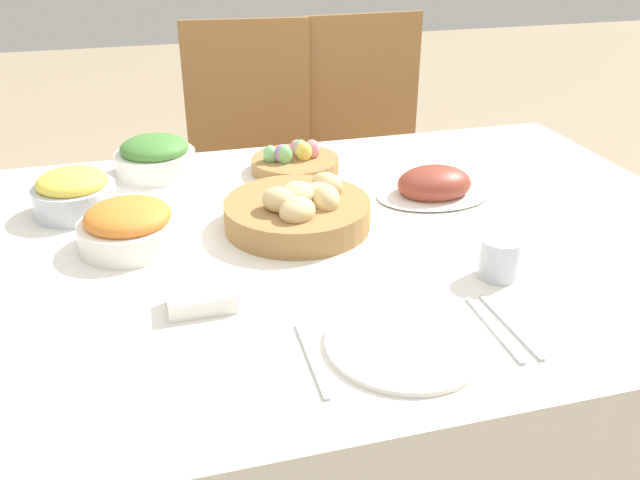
{
  "coord_description": "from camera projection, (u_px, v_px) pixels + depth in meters",
  "views": [
    {
      "loc": [
        -0.31,
        -1.2,
        1.35
      ],
      "look_at": [
        -0.01,
        -0.09,
        0.76
      ],
      "focal_mm": 38.0,
      "sensor_mm": 36.0,
      "label": 1
    }
  ],
  "objects": [
    {
      "name": "chair_far_right",
      "position": [
        372.0,
        158.0,
        2.37
      ],
      "size": [
        0.43,
        0.43,
        1.0
      ],
      "rotation": [
        0.0,
        0.0,
        0.03
      ],
      "color": "olive",
      "rests_on": "ground"
    },
    {
      "name": "dinner_plate",
      "position": [
        406.0,
        342.0,
        1.06
      ],
      "size": [
        0.26,
        0.26,
        0.01
      ],
      "color": "white",
      "rests_on": "dining_table"
    },
    {
      "name": "knife",
      "position": [
        493.0,
        329.0,
        1.1
      ],
      "size": [
        0.01,
        0.19,
        0.0
      ],
      "rotation": [
        0.0,
        0.0,
        -0.02
      ],
      "color": "#B7B7BC",
      "rests_on": "dining_table"
    },
    {
      "name": "pineapple_bowl",
      "position": [
        74.0,
        193.0,
        1.48
      ],
      "size": [
        0.18,
        0.18,
        0.1
      ],
      "color": "silver",
      "rests_on": "dining_table"
    },
    {
      "name": "chair_far_center",
      "position": [
        253.0,
        169.0,
        2.27
      ],
      "size": [
        0.46,
        0.46,
        1.0
      ],
      "rotation": [
        0.0,
        0.0,
        -0.11
      ],
      "color": "olive",
      "rests_on": "ground"
    },
    {
      "name": "green_salad_bowl",
      "position": [
        155.0,
        156.0,
        1.7
      ],
      "size": [
        0.2,
        0.2,
        0.1
      ],
      "color": "white",
      "rests_on": "dining_table"
    },
    {
      "name": "butter_dish",
      "position": [
        202.0,
        300.0,
        1.15
      ],
      "size": [
        0.11,
        0.07,
        0.03
      ],
      "color": "white",
      "rests_on": "dining_table"
    },
    {
      "name": "drinking_cup",
      "position": [
        499.0,
        258.0,
        1.24
      ],
      "size": [
        0.07,
        0.07,
        0.08
      ],
      "color": "silver",
      "rests_on": "dining_table"
    },
    {
      "name": "carrot_bowl",
      "position": [
        129.0,
        226.0,
        1.34
      ],
      "size": [
        0.2,
        0.2,
        0.1
      ],
      "color": "white",
      "rests_on": "dining_table"
    },
    {
      "name": "bread_basket",
      "position": [
        300.0,
        210.0,
        1.42
      ],
      "size": [
        0.31,
        0.31,
        0.11
      ],
      "color": "#9E7542",
      "rests_on": "dining_table"
    },
    {
      "name": "dining_table",
      "position": [
        312.0,
        378.0,
        1.55
      ],
      "size": [
        1.76,
        1.17,
        0.72
      ],
      "color": "white",
      "rests_on": "ground"
    },
    {
      "name": "ham_platter",
      "position": [
        434.0,
        186.0,
        1.57
      ],
      "size": [
        0.27,
        0.19,
        0.08
      ],
      "color": "white",
      "rests_on": "dining_table"
    },
    {
      "name": "egg_basket",
      "position": [
        295.0,
        161.0,
        1.72
      ],
      "size": [
        0.22,
        0.22,
        0.08
      ],
      "color": "#9E7542",
      "rests_on": "dining_table"
    },
    {
      "name": "fork",
      "position": [
        311.0,
        359.0,
        1.02
      ],
      "size": [
        0.01,
        0.19,
        0.0
      ],
      "rotation": [
        0.0,
        0.0,
        -0.02
      ],
      "color": "#B7B7BC",
      "rests_on": "dining_table"
    },
    {
      "name": "spoon",
      "position": [
        510.0,
        326.0,
        1.1
      ],
      "size": [
        0.01,
        0.19,
        0.0
      ],
      "rotation": [
        0.0,
        0.0,
        0.02
      ],
      "color": "#B7B7BC",
      "rests_on": "dining_table"
    }
  ]
}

